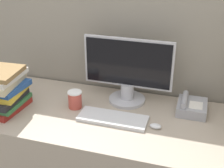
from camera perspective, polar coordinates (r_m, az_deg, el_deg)
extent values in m
cube|color=gray|center=(2.22, 1.44, 0.14)|extent=(2.01, 0.04, 1.54)
cube|color=tan|center=(2.13, -1.61, -14.09)|extent=(1.61, 0.71, 0.74)
cylinder|color=#B7B7BC|center=(2.05, 2.75, -2.81)|extent=(0.24, 0.24, 0.02)
cylinder|color=#B7B7BC|center=(2.02, 2.78, -1.31)|extent=(0.08, 0.08, 0.10)
cube|color=#B7B7BC|center=(1.94, 2.95, 3.88)|extent=(0.57, 0.02, 0.32)
cube|color=black|center=(1.94, 2.88, 3.78)|extent=(0.54, 0.01, 0.29)
cube|color=silver|center=(1.85, 0.14, -6.31)|extent=(0.41, 0.15, 0.02)
ellipsoid|color=silver|center=(1.80, 7.97, -7.63)|extent=(0.07, 0.04, 0.03)
cylinder|color=#BF4C3F|center=(1.97, -6.78, -2.94)|extent=(0.08, 0.08, 0.10)
cylinder|color=white|center=(1.94, -6.87, -1.51)|extent=(0.09, 0.09, 0.01)
cube|color=maroon|center=(2.06, -18.82, -3.82)|extent=(0.22, 0.30, 0.04)
cube|color=#38723F|center=(2.04, -18.74, -3.03)|extent=(0.21, 0.27, 0.03)
cube|color=#262628|center=(2.02, -19.03, -2.33)|extent=(0.19, 0.28, 0.04)
cube|color=gold|center=(2.01, -18.98, -1.28)|extent=(0.23, 0.27, 0.03)
cube|color=#264C8C|center=(2.00, -18.92, -0.36)|extent=(0.24, 0.25, 0.03)
cube|color=#C6B78C|center=(1.98, -19.69, 0.32)|extent=(0.22, 0.30, 0.04)
cube|color=silver|center=(1.97, -19.29, 1.37)|extent=(0.19, 0.27, 0.03)
cube|color=olive|center=(1.94, -19.56, 1.98)|extent=(0.21, 0.25, 0.03)
cube|color=#99999E|center=(1.98, 14.39, -4.17)|extent=(0.18, 0.20, 0.06)
cube|color=white|center=(1.94, 15.09, -3.78)|extent=(0.08, 0.09, 0.00)
cylinder|color=#99999E|center=(1.96, 13.14, -2.75)|extent=(0.04, 0.18, 0.04)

